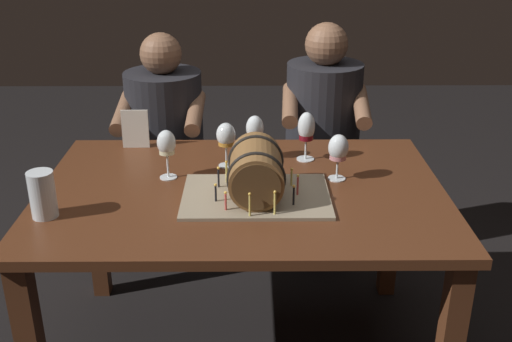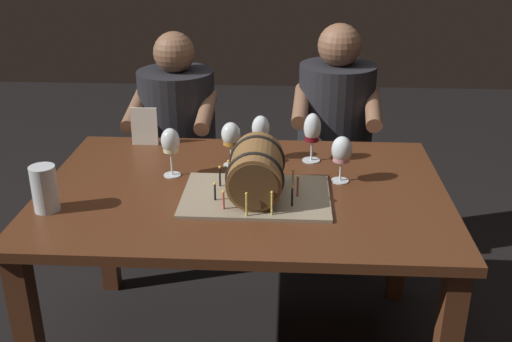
{
  "view_description": "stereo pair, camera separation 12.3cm",
  "coord_description": "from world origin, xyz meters",
  "px_view_note": "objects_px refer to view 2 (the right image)",
  "views": [
    {
      "loc": [
        0.03,
        -1.98,
        1.65
      ],
      "look_at": [
        0.05,
        -0.08,
        0.83
      ],
      "focal_mm": 42.97,
      "sensor_mm": 36.0,
      "label": 1
    },
    {
      "loc": [
        0.16,
        -1.97,
        1.65
      ],
      "look_at": [
        0.05,
        -0.08,
        0.83
      ],
      "focal_mm": 42.97,
      "sensor_mm": 36.0,
      "label": 2
    }
  ],
  "objects_px": {
    "wine_glass_rose": "(342,152)",
    "person_seated_right": "(334,154)",
    "wine_glass_empty": "(261,129)",
    "wine_glass_amber": "(231,136)",
    "barrel_cake": "(256,175)",
    "beer_pint": "(45,190)",
    "dining_table": "(244,212)",
    "person_seated_left": "(179,154)",
    "wine_glass_white": "(170,143)",
    "wine_glass_red": "(312,130)",
    "menu_card": "(144,126)"
  },
  "relations": [
    {
      "from": "wine_glass_red",
      "to": "beer_pint",
      "type": "height_order",
      "value": "wine_glass_red"
    },
    {
      "from": "beer_pint",
      "to": "person_seated_right",
      "type": "xyz_separation_m",
      "value": [
        1.01,
        1.0,
        -0.25
      ]
    },
    {
      "from": "wine_glass_red",
      "to": "menu_card",
      "type": "distance_m",
      "value": 0.71
    },
    {
      "from": "wine_glass_red",
      "to": "wine_glass_rose",
      "type": "xyz_separation_m",
      "value": [
        0.1,
        -0.19,
        -0.01
      ]
    },
    {
      "from": "dining_table",
      "to": "wine_glass_rose",
      "type": "height_order",
      "value": "wine_glass_rose"
    },
    {
      "from": "barrel_cake",
      "to": "menu_card",
      "type": "relative_size",
      "value": 3.16
    },
    {
      "from": "wine_glass_rose",
      "to": "person_seated_right",
      "type": "xyz_separation_m",
      "value": [
        0.03,
        0.72,
        -0.29
      ]
    },
    {
      "from": "wine_glass_red",
      "to": "person_seated_left",
      "type": "relative_size",
      "value": 0.17
    },
    {
      "from": "menu_card",
      "to": "person_seated_left",
      "type": "distance_m",
      "value": 0.48
    },
    {
      "from": "dining_table",
      "to": "barrel_cake",
      "type": "bearing_deg",
      "value": -57.98
    },
    {
      "from": "barrel_cake",
      "to": "wine_glass_empty",
      "type": "distance_m",
      "value": 0.35
    },
    {
      "from": "wine_glass_amber",
      "to": "person_seated_left",
      "type": "xyz_separation_m",
      "value": [
        -0.32,
        0.59,
        -0.32
      ]
    },
    {
      "from": "person_seated_right",
      "to": "wine_glass_red",
      "type": "bearing_deg",
      "value": -103.74
    },
    {
      "from": "wine_glass_empty",
      "to": "wine_glass_amber",
      "type": "distance_m",
      "value": 0.13
    },
    {
      "from": "wine_glass_red",
      "to": "menu_card",
      "type": "xyz_separation_m",
      "value": [
        -0.69,
        0.14,
        -0.05
      ]
    },
    {
      "from": "wine_glass_empty",
      "to": "menu_card",
      "type": "distance_m",
      "value": 0.51
    },
    {
      "from": "wine_glass_white",
      "to": "wine_glass_rose",
      "type": "bearing_deg",
      "value": -1.55
    },
    {
      "from": "dining_table",
      "to": "beer_pint",
      "type": "distance_m",
      "value": 0.69
    },
    {
      "from": "barrel_cake",
      "to": "wine_glass_red",
      "type": "bearing_deg",
      "value": 60.1
    },
    {
      "from": "dining_table",
      "to": "person_seated_right",
      "type": "distance_m",
      "value": 0.88
    },
    {
      "from": "wine_glass_amber",
      "to": "beer_pint",
      "type": "relative_size",
      "value": 1.13
    },
    {
      "from": "dining_table",
      "to": "person_seated_left",
      "type": "xyz_separation_m",
      "value": [
        -0.38,
        0.79,
        -0.1
      ]
    },
    {
      "from": "barrel_cake",
      "to": "wine_glass_amber",
      "type": "distance_m",
      "value": 0.3
    },
    {
      "from": "wine_glass_white",
      "to": "beer_pint",
      "type": "distance_m",
      "value": 0.47
    },
    {
      "from": "dining_table",
      "to": "wine_glass_amber",
      "type": "distance_m",
      "value": 0.3
    },
    {
      "from": "menu_card",
      "to": "barrel_cake",
      "type": "bearing_deg",
      "value": -45.2
    },
    {
      "from": "barrel_cake",
      "to": "beer_pint",
      "type": "xyz_separation_m",
      "value": [
        -0.68,
        -0.13,
        -0.01
      ]
    },
    {
      "from": "wine_glass_empty",
      "to": "barrel_cake",
      "type": "bearing_deg",
      "value": -89.7
    },
    {
      "from": "wine_glass_rose",
      "to": "wine_glass_white",
      "type": "bearing_deg",
      "value": 178.45
    },
    {
      "from": "beer_pint",
      "to": "wine_glass_amber",
      "type": "bearing_deg",
      "value": 35.8
    },
    {
      "from": "barrel_cake",
      "to": "beer_pint",
      "type": "bearing_deg",
      "value": -169.12
    },
    {
      "from": "wine_glass_rose",
      "to": "beer_pint",
      "type": "height_order",
      "value": "wine_glass_rose"
    },
    {
      "from": "menu_card",
      "to": "wine_glass_amber",
      "type": "bearing_deg",
      "value": -28.93
    },
    {
      "from": "person_seated_left",
      "to": "beer_pint",
      "type": "bearing_deg",
      "value": -104.3
    },
    {
      "from": "wine_glass_red",
      "to": "person_seated_right",
      "type": "relative_size",
      "value": 0.17
    },
    {
      "from": "wine_glass_empty",
      "to": "person_seated_left",
      "type": "bearing_deg",
      "value": 129.24
    },
    {
      "from": "dining_table",
      "to": "person_seated_right",
      "type": "relative_size",
      "value": 1.22
    },
    {
      "from": "barrel_cake",
      "to": "wine_glass_empty",
      "type": "relative_size",
      "value": 2.8
    },
    {
      "from": "wine_glass_red",
      "to": "wine_glass_amber",
      "type": "bearing_deg",
      "value": -168.27
    },
    {
      "from": "wine_glass_red",
      "to": "person_seated_right",
      "type": "distance_m",
      "value": 0.62
    },
    {
      "from": "barrel_cake",
      "to": "beer_pint",
      "type": "distance_m",
      "value": 0.69
    },
    {
      "from": "beer_pint",
      "to": "menu_card",
      "type": "relative_size",
      "value": 0.97
    },
    {
      "from": "wine_glass_white",
      "to": "wine_glass_rose",
      "type": "height_order",
      "value": "wine_glass_white"
    },
    {
      "from": "wine_glass_red",
      "to": "wine_glass_white",
      "type": "xyz_separation_m",
      "value": [
        -0.52,
        -0.17,
        0.0
      ]
    },
    {
      "from": "dining_table",
      "to": "wine_glass_rose",
      "type": "relative_size",
      "value": 8.31
    },
    {
      "from": "wine_glass_rose",
      "to": "person_seated_right",
      "type": "bearing_deg",
      "value": 87.7
    },
    {
      "from": "wine_glass_red",
      "to": "menu_card",
      "type": "relative_size",
      "value": 1.22
    },
    {
      "from": "barrel_cake",
      "to": "wine_glass_white",
      "type": "distance_m",
      "value": 0.37
    },
    {
      "from": "wine_glass_empty",
      "to": "menu_card",
      "type": "bearing_deg",
      "value": 164.56
    },
    {
      "from": "menu_card",
      "to": "wine_glass_white",
      "type": "bearing_deg",
      "value": -62.1
    }
  ]
}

